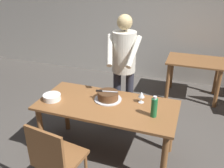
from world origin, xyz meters
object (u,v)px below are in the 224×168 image
at_px(wine_glass_near, 141,95).
at_px(chair_near_side, 56,157).
at_px(plate_stack, 52,97).
at_px(water_bottle, 154,107).
at_px(cake_knife, 102,91).
at_px(background_table, 194,68).
at_px(cake_on_platter, 108,96).
at_px(person_cutting_cake, 124,63).
at_px(main_dining_table, 107,112).

xyz_separation_m(wine_glass_near, chair_near_side, (-0.65, -0.95, -0.36)).
bearing_deg(plate_stack, wine_glass_near, 16.01).
bearing_deg(water_bottle, cake_knife, 165.64).
distance_m(wine_glass_near, background_table, 1.97).
bearing_deg(plate_stack, cake_knife, 20.29).
relative_size(cake_on_platter, plate_stack, 1.55).
height_order(water_bottle, chair_near_side, water_bottle).
distance_m(cake_knife, person_cutting_cake, 0.56).
distance_m(cake_on_platter, chair_near_side, 0.96).
height_order(water_bottle, background_table, water_bottle).
distance_m(main_dining_table, cake_knife, 0.27).
bearing_deg(wine_glass_near, cake_on_platter, -169.85).
xyz_separation_m(wine_glass_near, person_cutting_cake, (-0.36, 0.42, 0.22)).
xyz_separation_m(cake_on_platter, wine_glass_near, (0.41, 0.07, 0.05)).
relative_size(plate_stack, wine_glass_near, 1.53).
distance_m(wine_glass_near, chair_near_side, 1.21).
height_order(main_dining_table, person_cutting_cake, person_cutting_cake).
bearing_deg(background_table, cake_knife, -118.11).
xyz_separation_m(person_cutting_cake, chair_near_side, (-0.29, -1.37, -0.58)).
relative_size(main_dining_table, plate_stack, 7.68).
height_order(cake_on_platter, chair_near_side, chair_near_side).
bearing_deg(water_bottle, background_table, 80.19).
height_order(main_dining_table, background_table, main_dining_table).
relative_size(plate_stack, person_cutting_cake, 0.13).
distance_m(plate_stack, person_cutting_cake, 1.05).
distance_m(water_bottle, background_table, 2.18).
bearing_deg(cake_knife, wine_glass_near, 10.46).
relative_size(plate_stack, chair_near_side, 0.24).
height_order(cake_knife, water_bottle, water_bottle).
bearing_deg(person_cutting_cake, plate_stack, -134.10).
distance_m(cake_knife, chair_near_side, 0.96).
height_order(cake_on_platter, plate_stack, cake_on_platter).
distance_m(main_dining_table, person_cutting_cake, 0.75).
height_order(plate_stack, water_bottle, water_bottle).
bearing_deg(cake_on_platter, cake_knife, -167.78).
bearing_deg(background_table, person_cutting_cake, -122.69).
bearing_deg(plate_stack, chair_near_side, -57.23).
relative_size(main_dining_table, person_cutting_cake, 0.98).
height_order(cake_on_platter, person_cutting_cake, person_cutting_cake).
distance_m(main_dining_table, chair_near_side, 0.83).
xyz_separation_m(cake_on_platter, water_bottle, (0.61, -0.19, 0.06)).
xyz_separation_m(plate_stack, chair_near_side, (0.42, -0.65, -0.29)).
bearing_deg(chair_near_side, background_table, 66.62).
distance_m(main_dining_table, cake_on_platter, 0.20).
bearing_deg(water_bottle, cake_on_platter, 162.74).
relative_size(main_dining_table, background_table, 1.69).
bearing_deg(person_cutting_cake, cake_knife, -102.93).
relative_size(cake_knife, background_table, 0.27).
distance_m(cake_on_platter, person_cutting_cake, 0.57).
distance_m(cake_on_platter, background_table, 2.18).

